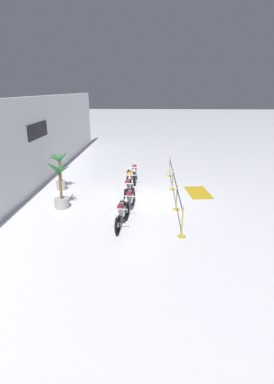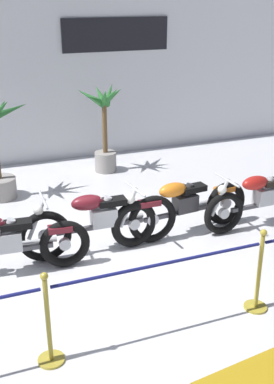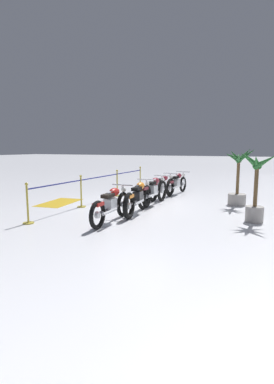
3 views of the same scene
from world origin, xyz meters
TOP-DOWN VIEW (x-y plane):
  - ground_plane at (0.00, 0.00)m, footprint 120.00×120.00m
  - motorcycle_maroon_0 at (-2.65, 0.66)m, footprint 2.14×0.62m
  - motorcycle_maroon_1 at (-1.41, 0.47)m, footprint 2.27×0.62m
  - motorcycle_maroon_2 at (-0.04, 0.64)m, footprint 2.37×0.62m
  - motorcycle_orange_3 at (1.29, 0.68)m, footprint 2.39×0.63m
  - motorcycle_red_4 at (2.63, 0.51)m, footprint 2.14×0.62m
  - potted_palm_left_of_row at (1.07, 3.88)m, footprint 0.95×0.95m
  - potted_palm_right_of_row at (-1.15, 3.22)m, footprint 1.10×1.01m
  - stanchion_far_left at (-1.19, -1.37)m, footprint 7.19×0.28m
  - stanchion_mid_left at (-1.19, -1.37)m, footprint 0.28×0.28m
  - stanchion_mid_right at (1.28, -1.37)m, footprint 0.28×0.28m
  - stanchion_far_right at (3.62, -1.37)m, footprint 0.28×0.28m
  - floor_banner at (0.94, -2.54)m, footprint 1.91×1.18m

SIDE VIEW (x-z plane):
  - ground_plane at x=0.00m, z-range 0.00..0.00m
  - floor_banner at x=0.94m, z-range 0.00..0.01m
  - stanchion_mid_left at x=-1.19m, z-range -0.17..0.88m
  - stanchion_mid_right at x=1.28m, z-range -0.17..0.88m
  - stanchion_far_right at x=3.62m, z-range -0.17..0.88m
  - motorcycle_maroon_1 at x=-1.41m, z-range -0.01..0.91m
  - motorcycle_orange_3 at x=1.29m, z-range -0.01..0.93m
  - motorcycle_maroon_0 at x=-2.65m, z-range 0.01..0.92m
  - motorcycle_red_4 at x=2.63m, z-range 0.00..0.92m
  - motorcycle_maroon_2 at x=-0.04m, z-range 0.00..0.96m
  - stanchion_far_left at x=-1.19m, z-range 0.17..1.22m
  - potted_palm_right_of_row at x=-1.15m, z-range -0.12..1.85m
  - potted_palm_left_of_row at x=1.07m, z-range 0.02..1.88m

